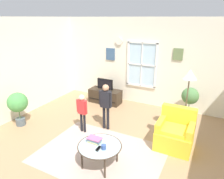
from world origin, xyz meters
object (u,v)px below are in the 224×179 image
at_px(person_red_shirt, 82,109).
at_px(floor_lamp, 189,81).
at_px(cup, 104,147).
at_px(potted_plant_by_window, 190,100).
at_px(coffee_table, 100,147).
at_px(potted_plant_corner, 18,104).
at_px(tv_stand, 105,96).
at_px(television, 105,84).
at_px(remote_near_books, 98,148).
at_px(book_stack, 95,140).
at_px(person_black_shirt, 106,102).
at_px(remote_near_cup, 98,149).
at_px(armchair, 175,133).

distance_m(person_red_shirt, floor_lamp, 2.58).
relative_size(cup, potted_plant_by_window, 0.10).
xyz_separation_m(cup, floor_lamp, (1.12, 1.90, 0.91)).
relative_size(coffee_table, person_red_shirt, 0.85).
bearing_deg(coffee_table, potted_plant_corner, 171.73).
height_order(potted_plant_corner, floor_lamp, floor_lamp).
height_order(tv_stand, potted_plant_by_window, potted_plant_by_window).
height_order(television, remote_near_books, television).
distance_m(coffee_table, person_red_shirt, 1.37).
bearing_deg(coffee_table, book_stack, 160.92).
xyz_separation_m(book_stack, person_red_shirt, (-0.88, 0.84, 0.13)).
bearing_deg(television, tv_stand, 90.00).
bearing_deg(remote_near_books, book_stack, 138.61).
bearing_deg(book_stack, person_black_shirt, 109.49).
xyz_separation_m(book_stack, person_black_shirt, (-0.44, 1.24, 0.26)).
xyz_separation_m(remote_near_books, person_red_shirt, (-1.05, 0.99, 0.17)).
xyz_separation_m(person_red_shirt, person_black_shirt, (0.44, 0.40, 0.13)).
bearing_deg(coffee_table, cup, -26.57).
relative_size(remote_near_cup, potted_plant_corner, 0.15).
relative_size(book_stack, person_black_shirt, 0.23).
relative_size(person_red_shirt, potted_plant_by_window, 1.11).
relative_size(television, person_red_shirt, 0.56).
height_order(book_stack, potted_plant_by_window, potted_plant_by_window).
xyz_separation_m(armchair, floor_lamp, (0.10, 0.52, 1.07)).
bearing_deg(potted_plant_corner, armchair, 13.46).
height_order(person_black_shirt, potted_plant_corner, person_black_shirt).
relative_size(cup, potted_plant_corner, 0.10).
bearing_deg(potted_plant_corner, person_black_shirt, 22.73).
bearing_deg(potted_plant_corner, person_red_shirt, 16.21).
height_order(person_red_shirt, floor_lamp, floor_lamp).
distance_m(remote_near_books, person_red_shirt, 1.46).
distance_m(remote_near_books, potted_plant_by_window, 3.27).
relative_size(television, remote_near_cup, 3.98).
distance_m(coffee_table, book_stack, 0.17).
height_order(coffee_table, potted_plant_corner, potted_plant_corner).
bearing_deg(remote_near_cup, floor_lamp, 58.37).
height_order(book_stack, potted_plant_corner, potted_plant_corner).
height_order(tv_stand, potted_plant_corner, potted_plant_corner).
bearing_deg(television, remote_near_books, -62.89).
distance_m(cup, person_red_shirt, 1.49).
xyz_separation_m(television, remote_near_cup, (1.50, -2.92, -0.20)).
xyz_separation_m(remote_near_cup, potted_plant_corner, (-2.76, 0.51, 0.15)).
distance_m(armchair, coffee_table, 1.76).
height_order(remote_near_books, person_black_shirt, person_black_shirt).
relative_size(coffee_table, book_stack, 3.04).
height_order(tv_stand, cup, cup).
bearing_deg(potted_plant_by_window, person_red_shirt, -137.30).
height_order(coffee_table, potted_plant_by_window, potted_plant_by_window).
distance_m(tv_stand, coffee_table, 3.17).
bearing_deg(person_black_shirt, person_red_shirt, -137.51).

